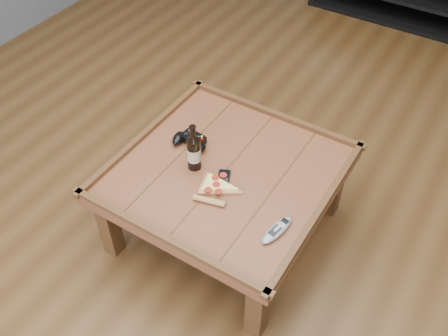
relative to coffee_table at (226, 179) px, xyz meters
The scene contains 7 objects.
ground 0.39m from the coffee_table, ahead, with size 6.00×6.00×0.00m, color #462D14.
coffee_table is the anchor object (origin of this frame).
beer_bottle 0.22m from the coffee_table, 156.60° to the right, with size 0.07×0.07×0.25m.
game_controller 0.26m from the coffee_table, 168.03° to the left, with size 0.21×0.15×0.06m.
pizza_slice 0.15m from the coffee_table, 80.07° to the right, with size 0.22×0.30×0.03m.
smartphone 0.09m from the coffee_table, 69.09° to the right, with size 0.09×0.12×0.01m.
remote_control 0.43m from the coffee_table, 27.79° to the right, with size 0.09×0.20×0.03m.
Camera 1 is at (0.87, -1.42, 2.15)m, focal length 40.00 mm.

